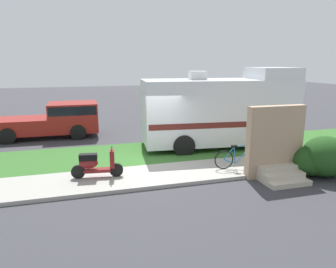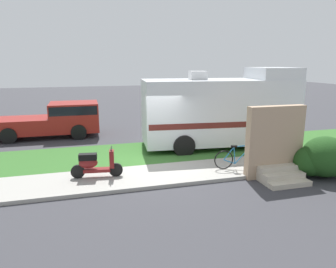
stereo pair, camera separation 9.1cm
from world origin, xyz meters
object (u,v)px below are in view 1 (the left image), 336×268
(scooter, at_px, (95,164))
(bottle_green, at_px, (264,165))
(motorhome_rv, at_px, (221,110))
(pickup_truck_near, at_px, (55,119))
(bicycle, at_px, (239,158))

(scooter, height_order, bottle_green, scooter)
(bottle_green, bearing_deg, scooter, 172.84)
(motorhome_rv, relative_size, scooter, 4.17)
(pickup_truck_near, height_order, bottle_green, pickup_truck_near)
(bicycle, bearing_deg, bottle_green, -15.73)
(bicycle, relative_size, pickup_truck_near, 0.33)
(scooter, distance_m, pickup_truck_near, 7.02)
(pickup_truck_near, bearing_deg, bottle_green, -45.86)
(motorhome_rv, bearing_deg, scooter, -154.42)
(motorhome_rv, height_order, bottle_green, motorhome_rv)
(motorhome_rv, bearing_deg, bottle_green, -88.56)
(motorhome_rv, bearing_deg, bicycle, -103.63)
(bicycle, xyz_separation_m, pickup_truck_near, (-6.47, 7.31, 0.43))
(scooter, bearing_deg, pickup_truck_near, 103.04)
(scooter, bearing_deg, bicycle, -5.61)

